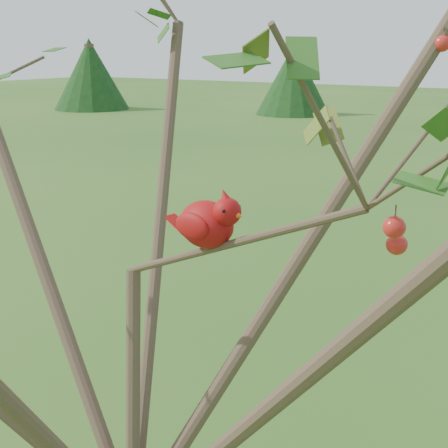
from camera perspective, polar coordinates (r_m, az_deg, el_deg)
name	(u,v)px	position (r m, az deg, el deg)	size (l,w,h in m)	color
crabapple_tree	(119,218)	(1.36, -9.60, 0.55)	(2.35, 2.05, 2.95)	#3E2D21
cardinal	(209,222)	(1.34, -1.38, 0.15)	(0.22, 0.12, 0.15)	#A40E0E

